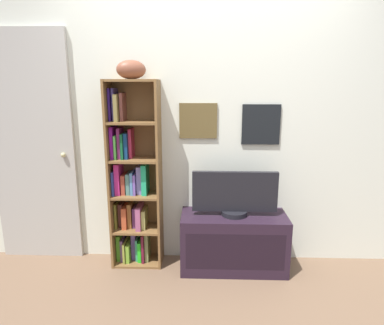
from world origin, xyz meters
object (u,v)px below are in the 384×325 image
object	(u,v)px
bookshelf	(133,184)
tv_stand	(233,242)
football	(131,70)
television	(235,194)
door	(33,149)

from	to	relation	value
bookshelf	tv_stand	xyz separation A→B (m)	(0.89, -0.10, -0.49)
football	television	bearing A→B (deg)	-4.43
television	door	bearing A→B (deg)	174.50
tv_stand	football	bearing A→B (deg)	175.49
football	door	distance (m)	1.16
football	door	world-z (taller)	door
bookshelf	television	world-z (taller)	bookshelf
bookshelf	television	bearing A→B (deg)	-6.10
bookshelf	football	world-z (taller)	football
television	football	bearing A→B (deg)	175.57
tv_stand	door	xyz separation A→B (m)	(-1.80, 0.17, 0.78)
door	bookshelf	bearing A→B (deg)	-4.91
bookshelf	tv_stand	distance (m)	1.02
bookshelf	football	bearing A→B (deg)	-39.91
bookshelf	football	distance (m)	0.98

